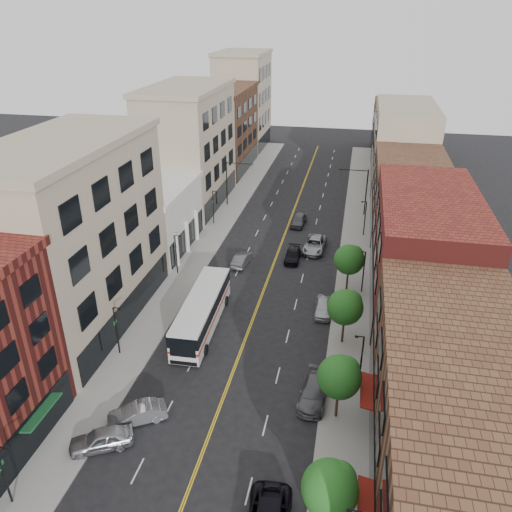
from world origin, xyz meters
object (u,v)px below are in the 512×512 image
Objects in this scene: car_angle_a at (101,439)px; car_parked_mid at (314,392)px; car_parked_far at (323,307)px; car_lane_a at (293,255)px; car_angle_b at (137,413)px; car_lane_behind at (242,259)px; car_lane_b at (315,245)px; city_bus at (202,310)px; car_lane_c at (299,220)px.

car_parked_mid is at bearing 90.94° from car_angle_a.
car_parked_far is 12.63m from car_lane_a.
car_angle_b is 14.25m from car_parked_mid.
car_angle_b is at bearing 91.36° from car_lane_behind.
car_lane_b is at bearing 53.60° from car_lane_a.
car_lane_b is (-2.74, 28.36, 0.04)m from car_parked_mid.
car_lane_c is at bearing 75.52° from city_bus.
car_angle_a is 45.54m from car_lane_c.
car_angle_b reaches higher than car_parked_far.
car_angle_a is 38.45m from car_lane_b.
car_lane_b is at bearing 95.66° from car_parked_far.
car_lane_a is 11.63m from car_lane_c.
city_bus is 2.82× the size of car_lane_c.
car_lane_c is at bearing 92.38° from car_lane_a.
car_lane_behind reaches higher than car_lane_a.
car_lane_behind is at bearing 121.11° from car_parked_mid.
car_lane_behind is 0.98× the size of car_lane_a.
car_lane_c is at bearing 114.55° from car_lane_b.
car_angle_a is 16.90m from car_parked_mid.
car_parked_far is at bearing -68.72° from car_lane_a.
city_bus is 14.72m from car_parked_mid.
car_lane_a is at bearing 65.33° from city_bus.
car_angle_a reaches higher than car_lane_a.
car_lane_b is 8.74m from car_lane_c.
car_parked_far is 0.73× the size of car_lane_b.
car_angle_b is 0.99× the size of car_lane_a.
car_parked_mid is 0.91× the size of car_lane_b.
car_angle_b reaches higher than car_lane_behind.
car_parked_mid is 25.05m from car_lane_behind.
car_lane_a is at bearing 134.92° from car_angle_b.
car_parked_mid is 28.49m from car_lane_b.
car_lane_behind is at bearing -141.59° from car_lane_b.
car_lane_b reaches higher than car_parked_mid.
city_bus is 2.48× the size of car_parked_mid.
car_lane_b reaches higher than car_lane_c.
city_bus is at bearing 142.82° from car_angle_a.
car_lane_c reaches higher than car_parked_far.
car_lane_behind is (-11.30, 22.36, -0.04)m from car_parked_mid.
car_parked_far is (12.90, 18.39, -0.02)m from car_angle_b.
city_bus reaches higher than car_lane_a.
car_lane_a is 4.24m from car_lane_b.
car_angle_b is 1.02× the size of car_lane_behind.
car_lane_c is at bearing 103.47° from car_parked_mid.
car_lane_behind is 10.45m from car_lane_b.
city_bus is at bearing -160.31° from car_parked_far.
car_parked_mid reaches higher than car_parked_far.
car_lane_a is (9.61, 33.05, -0.12)m from car_angle_a.
car_parked_mid is at bearing -36.37° from city_bus.
car_lane_c reaches higher than car_lane_a.
car_lane_c is (-0.71, 11.61, 0.14)m from car_lane_a.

